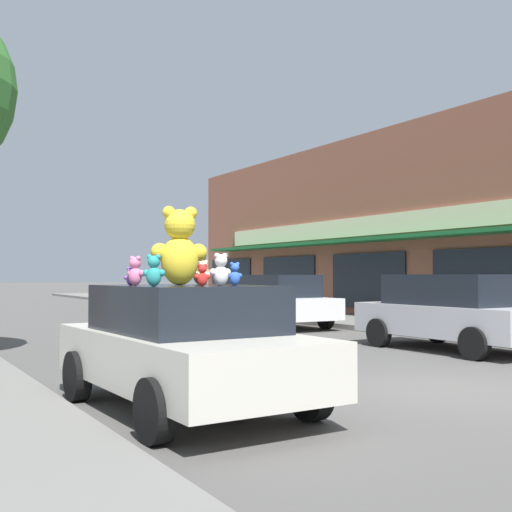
{
  "coord_description": "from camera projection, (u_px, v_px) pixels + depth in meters",
  "views": [
    {
      "loc": [
        -6.92,
        -6.34,
        1.61
      ],
      "look_at": [
        -2.41,
        1.25,
        1.87
      ],
      "focal_mm": 45.0,
      "sensor_mm": 36.0,
      "label": 1
    }
  ],
  "objects": [
    {
      "name": "teddy_bear_red",
      "position": [
        202.0,
        275.0,
        7.08
      ],
      "size": [
        0.19,
        0.12,
        0.25
      ],
      "rotation": [
        0.0,
        0.0,
        3.01
      ],
      "color": "red",
      "rests_on": "plush_art_car"
    },
    {
      "name": "parked_car_far_right",
      "position": [
        274.0,
        299.0,
        19.84
      ],
      "size": [
        1.97,
        4.76,
        1.61
      ],
      "color": "silver",
      "rests_on": "ground_plane"
    },
    {
      "name": "parked_car_far_center",
      "position": [
        454.0,
        310.0,
        13.67
      ],
      "size": [
        2.06,
        4.3,
        1.62
      ],
      "color": "#B7B7BC",
      "rests_on": "ground_plane"
    },
    {
      "name": "teddy_bear_brown",
      "position": [
        200.0,
        270.0,
        8.45
      ],
      "size": [
        0.25,
        0.27,
        0.39
      ],
      "rotation": [
        0.0,
        0.0,
        2.3
      ],
      "color": "olive",
      "rests_on": "plush_art_car"
    },
    {
      "name": "teddy_bear_blue",
      "position": [
        235.0,
        274.0,
        7.6
      ],
      "size": [
        0.2,
        0.13,
        0.28
      ],
      "rotation": [
        0.0,
        0.0,
        3.07
      ],
      "color": "blue",
      "rests_on": "plush_art_car"
    },
    {
      "name": "teddy_bear_purple",
      "position": [
        131.0,
        277.0,
        7.53
      ],
      "size": [
        0.17,
        0.11,
        0.22
      ],
      "rotation": [
        0.0,
        0.0,
        2.9
      ],
      "color": "purple",
      "rests_on": "plush_art_car"
    },
    {
      "name": "teddy_bear_white",
      "position": [
        221.0,
        270.0,
        7.24
      ],
      "size": [
        0.27,
        0.17,
        0.37
      ],
      "rotation": [
        0.0,
        0.0,
        3.2
      ],
      "color": "white",
      "rests_on": "plush_art_car"
    },
    {
      "name": "teddy_bear_pink",
      "position": [
        135.0,
        271.0,
        7.41
      ],
      "size": [
        0.2,
        0.26,
        0.35
      ],
      "rotation": [
        0.0,
        0.0,
        2.02
      ],
      "color": "pink",
      "rests_on": "plush_art_car"
    },
    {
      "name": "teddy_bear_giant",
      "position": [
        180.0,
        247.0,
        7.8
      ],
      "size": [
        0.73,
        0.48,
        0.96
      ],
      "rotation": [
        0.0,
        0.0,
        2.92
      ],
      "color": "yellow",
      "rests_on": "plush_art_car"
    },
    {
      "name": "teddy_bear_teal",
      "position": [
        154.0,
        271.0,
        6.95
      ],
      "size": [
        0.24,
        0.23,
        0.35
      ],
      "rotation": [
        0.0,
        0.0,
        2.42
      ],
      "color": "teal",
      "rests_on": "plush_art_car"
    },
    {
      "name": "plush_art_car",
      "position": [
        185.0,
        344.0,
        7.64
      ],
      "size": [
        2.13,
        4.05,
        1.49
      ],
      "rotation": [
        0.0,
        0.0,
        0.03
      ],
      "color": "beige",
      "rests_on": "ground_plane"
    },
    {
      "name": "teddy_bear_cream",
      "position": [
        203.0,
        273.0,
        8.24
      ],
      "size": [
        0.24,
        0.15,
        0.32
      ],
      "rotation": [
        0.0,
        0.0,
        3.03
      ],
      "color": "beige",
      "rests_on": "plush_art_car"
    },
    {
      "name": "ground_plane",
      "position": [
        450.0,
        390.0,
        8.93
      ],
      "size": [
        260.0,
        260.0,
        0.0
      ],
      "primitive_type": "plane",
      "color": "#514F4C"
    }
  ]
}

